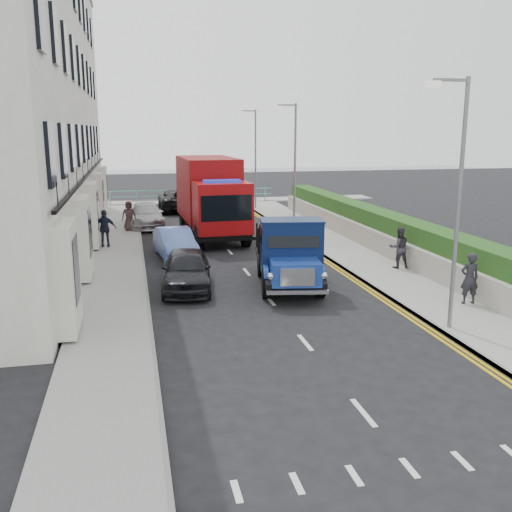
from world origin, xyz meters
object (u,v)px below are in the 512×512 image
at_px(lamp_near, 456,192).
at_px(red_lorry, 211,195).
at_px(parked_car_front, 187,270).
at_px(pedestrian_east_near, 470,278).
at_px(bedford_lorry, 291,258).
at_px(lamp_far, 254,153).
at_px(lamp_mid, 293,161).

bearing_deg(lamp_near, red_lorry, 105.45).
distance_m(red_lorry, parked_car_front, 10.52).
distance_m(parked_car_front, pedestrian_east_near, 9.62).
distance_m(lamp_near, pedestrian_east_near, 4.08).
bearing_deg(parked_car_front, lamp_near, -35.10).
xyz_separation_m(bedford_lorry, parked_car_front, (-3.60, 0.97, -0.46)).
distance_m(lamp_near, lamp_far, 26.00).
distance_m(bedford_lorry, red_lorry, 11.25).
bearing_deg(lamp_near, bedford_lorry, 122.15).
bearing_deg(red_lorry, lamp_mid, -4.36).
bearing_deg(bedford_lorry, lamp_mid, 83.46).
bearing_deg(pedestrian_east_near, lamp_near, 51.05).
bearing_deg(lamp_near, parked_car_front, 138.37).
relative_size(lamp_near, lamp_mid, 1.00).
distance_m(lamp_far, bedford_lorry, 21.37).
relative_size(lamp_mid, lamp_far, 1.00).
distance_m(lamp_mid, red_lorry, 4.81).
bearing_deg(pedestrian_east_near, parked_car_front, -19.17).
bearing_deg(lamp_far, lamp_mid, -90.00).
bearing_deg(red_lorry, lamp_near, -76.66).
relative_size(bedford_lorry, red_lorry, 0.70).
height_order(bedford_lorry, red_lorry, red_lorry).
height_order(lamp_far, red_lorry, lamp_far).
bearing_deg(lamp_near, pedestrian_east_near, 44.98).
bearing_deg(lamp_near, lamp_far, 90.00).
relative_size(bedford_lorry, pedestrian_east_near, 3.36).
relative_size(red_lorry, parked_car_front, 1.91).
bearing_deg(lamp_mid, bedford_lorry, -106.18).
xyz_separation_m(parked_car_front, pedestrian_east_near, (8.70, -4.10, 0.24)).
relative_size(lamp_near, parked_car_front, 1.66).
height_order(lamp_mid, bedford_lorry, lamp_mid).
bearing_deg(lamp_mid, lamp_far, 90.00).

